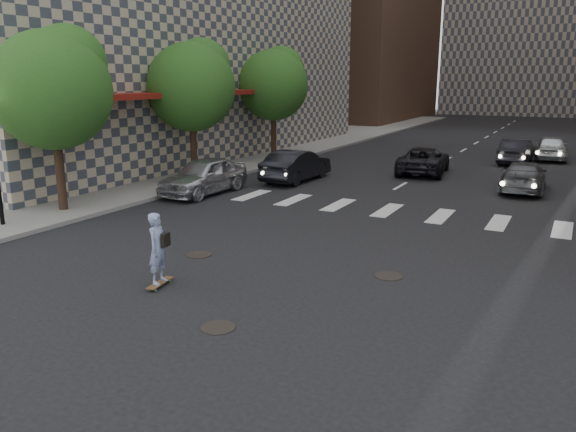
% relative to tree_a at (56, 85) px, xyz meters
% --- Properties ---
extents(ground, '(160.00, 160.00, 0.00)m').
position_rel_tree_a_xyz_m(ground, '(9.45, -3.14, -4.65)').
color(ground, black).
rests_on(ground, ground).
extents(sidewalk_left, '(13.00, 80.00, 0.15)m').
position_rel_tree_a_xyz_m(sidewalk_left, '(-5.05, 16.86, -4.57)').
color(sidewalk_left, gray).
rests_on(sidewalk_left, ground).
extents(tree_a, '(4.20, 4.20, 6.60)m').
position_rel_tree_a_xyz_m(tree_a, '(0.00, 0.00, 0.00)').
color(tree_a, '#382619').
rests_on(tree_a, sidewalk_left).
extents(tree_b, '(4.20, 4.20, 6.60)m').
position_rel_tree_a_xyz_m(tree_b, '(0.00, 8.00, 0.00)').
color(tree_b, '#382619').
rests_on(tree_b, sidewalk_left).
extents(tree_c, '(4.20, 4.20, 6.60)m').
position_rel_tree_a_xyz_m(tree_c, '(0.00, 16.00, 0.00)').
color(tree_c, '#382619').
rests_on(tree_c, sidewalk_left).
extents(manhole_a, '(0.70, 0.70, 0.02)m').
position_rel_tree_a_xyz_m(manhole_a, '(10.65, -5.64, -4.64)').
color(manhole_a, black).
rests_on(manhole_a, ground).
extents(manhole_b, '(0.70, 0.70, 0.02)m').
position_rel_tree_a_xyz_m(manhole_b, '(7.45, -1.94, -4.64)').
color(manhole_b, black).
rests_on(manhole_b, ground).
extents(manhole_c, '(0.70, 0.70, 0.02)m').
position_rel_tree_a_xyz_m(manhole_c, '(12.75, -1.14, -4.64)').
color(manhole_c, black).
rests_on(manhole_c, ground).
extents(skateboarder, '(0.50, 0.94, 1.82)m').
position_rel_tree_a_xyz_m(skateboarder, '(8.10, -4.36, -3.69)').
color(skateboarder, brown).
rests_on(skateboarder, ground).
extents(silver_sedan, '(1.96, 4.66, 1.57)m').
position_rel_tree_a_xyz_m(silver_sedan, '(2.45, 5.21, -3.86)').
color(silver_sedan, '#B1B2B8').
rests_on(silver_sedan, ground).
extents(traffic_car_a, '(1.72, 4.62, 1.51)m').
position_rel_tree_a_xyz_m(traffic_car_a, '(4.56, 9.86, -3.89)').
color(traffic_car_a, black).
rests_on(traffic_car_a, ground).
extents(traffic_car_b, '(1.94, 4.52, 1.30)m').
position_rel_tree_a_xyz_m(traffic_car_b, '(14.58, 12.24, -4.00)').
color(traffic_car_b, '#4E5155').
rests_on(traffic_car_b, ground).
extents(traffic_car_c, '(2.80, 5.14, 1.37)m').
position_rel_tree_a_xyz_m(traffic_car_c, '(9.47, 14.89, -3.96)').
color(traffic_car_c, black).
rests_on(traffic_car_c, ground).
extents(traffic_car_d, '(2.18, 4.60, 1.52)m').
position_rel_tree_a_xyz_m(traffic_car_d, '(15.04, 23.58, -3.89)').
color(traffic_car_d, silver).
rests_on(traffic_car_d, ground).
extents(traffic_car_e, '(1.65, 4.35, 1.42)m').
position_rel_tree_a_xyz_m(traffic_car_e, '(13.35, 20.86, -3.94)').
color(traffic_car_e, black).
rests_on(traffic_car_e, ground).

